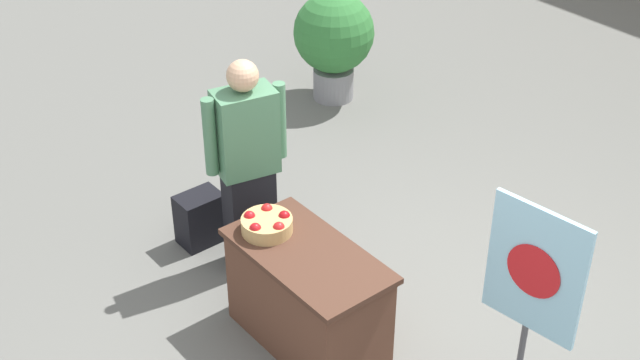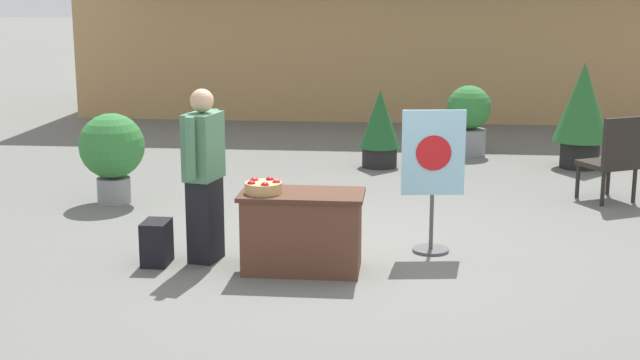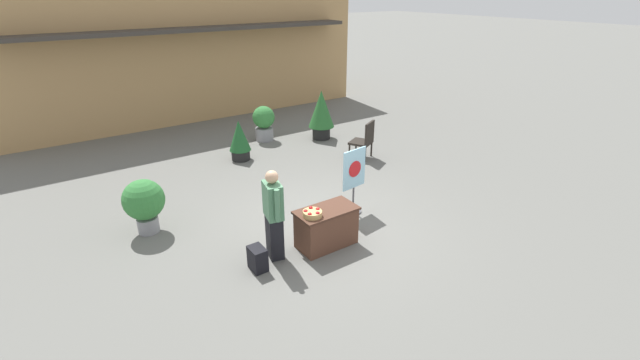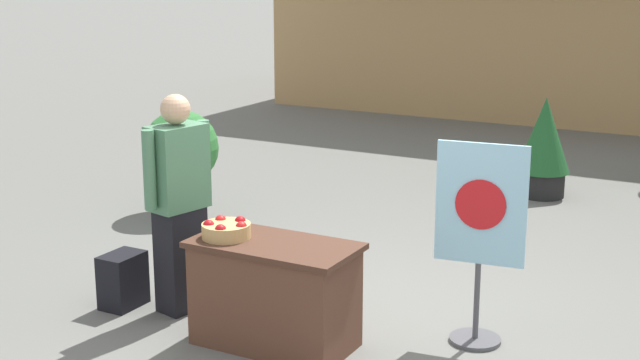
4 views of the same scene
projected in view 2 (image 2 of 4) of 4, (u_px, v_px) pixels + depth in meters
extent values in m
plane|color=slate|center=(346.00, 252.00, 8.83)|extent=(120.00, 120.00, 0.00)
cube|color=brown|center=(302.00, 234.00, 8.20)|extent=(1.07, 0.57, 0.70)
cube|color=#492C20|center=(302.00, 194.00, 8.12)|extent=(1.13, 0.60, 0.04)
cylinder|color=tan|center=(263.00, 188.00, 8.08)|extent=(0.34, 0.34, 0.10)
sphere|color=red|center=(276.00, 183.00, 8.07)|extent=(0.08, 0.08, 0.08)
sphere|color=#A30F14|center=(270.00, 181.00, 8.17)|extent=(0.08, 0.08, 0.08)
sphere|color=red|center=(254.00, 182.00, 8.15)|extent=(0.08, 0.08, 0.08)
sphere|color=red|center=(251.00, 185.00, 8.02)|extent=(0.08, 0.08, 0.08)
sphere|color=red|center=(265.00, 186.00, 7.96)|extent=(0.08, 0.08, 0.08)
cube|color=black|center=(205.00, 220.00, 8.49)|extent=(0.31, 0.38, 0.80)
cube|color=#4C7F5B|center=(203.00, 146.00, 8.34)|extent=(0.34, 0.47, 0.63)
sphere|color=tan|center=(202.00, 101.00, 8.24)|extent=(0.22, 0.22, 0.22)
cylinder|color=#4C7F5B|center=(215.00, 139.00, 8.57)|extent=(0.09, 0.09, 0.58)
cylinder|color=#4C7F5B|center=(191.00, 148.00, 8.09)|extent=(0.09, 0.09, 0.58)
cube|color=black|center=(157.00, 243.00, 8.41)|extent=(0.24, 0.34, 0.42)
cylinder|color=#4C4C51|center=(431.00, 250.00, 8.85)|extent=(0.36, 0.36, 0.03)
cylinder|color=#4C4C51|center=(431.00, 222.00, 8.78)|extent=(0.04, 0.04, 0.55)
cube|color=#99D1EA|center=(433.00, 153.00, 8.63)|extent=(0.62, 0.11, 0.84)
cylinder|color=red|center=(434.00, 153.00, 8.61)|extent=(0.34, 0.05, 0.35)
cylinder|color=#28231E|center=(578.00, 181.00, 11.03)|extent=(0.05, 0.05, 0.42)
cylinder|color=#28231E|center=(608.00, 178.00, 11.20)|extent=(0.05, 0.05, 0.42)
cylinder|color=#28231E|center=(603.00, 189.00, 10.60)|extent=(0.05, 0.05, 0.42)
cylinder|color=#28231E|center=(634.00, 186.00, 10.78)|extent=(0.05, 0.05, 0.42)
cube|color=#28231E|center=(607.00, 164.00, 10.85)|extent=(0.74, 0.74, 0.06)
cube|color=#28231E|center=(623.00, 142.00, 10.56)|extent=(0.51, 0.31, 0.58)
cylinder|color=black|center=(580.00, 154.00, 12.82)|extent=(0.55, 0.55, 0.39)
cone|color=#28662D|center=(583.00, 102.00, 12.66)|extent=(0.80, 0.80, 1.13)
cylinder|color=gray|center=(114.00, 190.00, 10.79)|extent=(0.40, 0.40, 0.31)
sphere|color=#337A38|center=(112.00, 146.00, 10.67)|extent=(0.78, 0.78, 0.78)
cylinder|color=gray|center=(468.00, 142.00, 13.83)|extent=(0.55, 0.55, 0.39)
sphere|color=#337A38|center=(469.00, 107.00, 13.72)|extent=(0.68, 0.68, 0.68)
cylinder|color=black|center=(379.00, 157.00, 12.90)|extent=(0.50, 0.50, 0.29)
cone|color=#1E5628|center=(380.00, 119.00, 12.78)|extent=(0.59, 0.59, 0.84)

